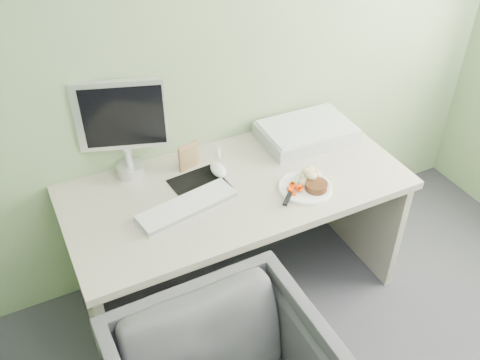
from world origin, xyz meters
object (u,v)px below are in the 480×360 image
desk (237,214)px  plate (305,188)px  scanner (306,132)px  monitor (122,124)px

desk → plate: 0.37m
plate → desk: bearing=147.8°
scanner → monitor: monitor is taller
desk → plate: plate is taller
scanner → desk: bearing=-157.6°
plate → scanner: (0.23, 0.36, 0.03)m
desk → scanner: size_ratio=3.38×
desk → monitor: bearing=143.3°
plate → scanner: size_ratio=0.53×
scanner → plate: bearing=-120.8°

